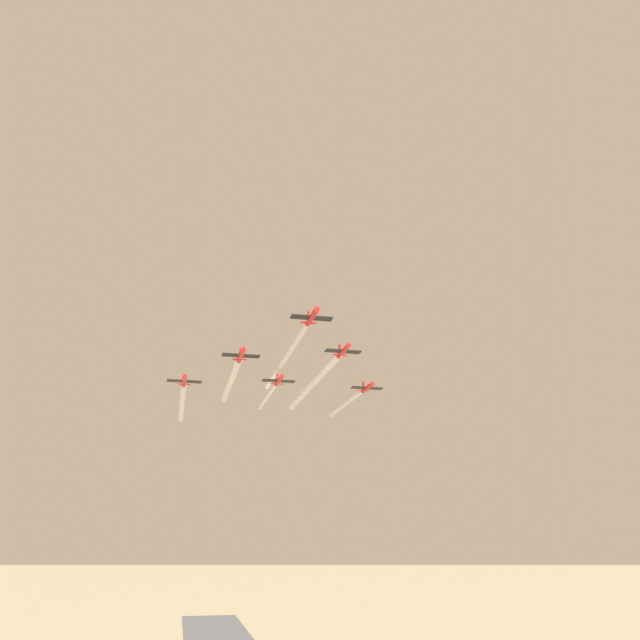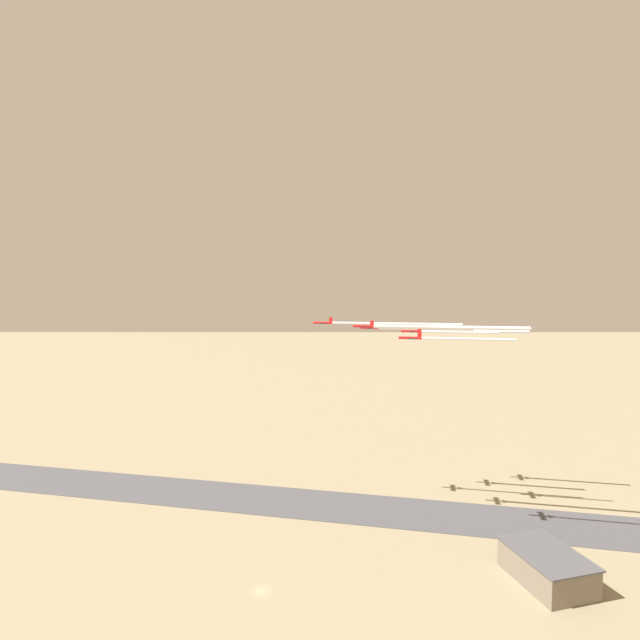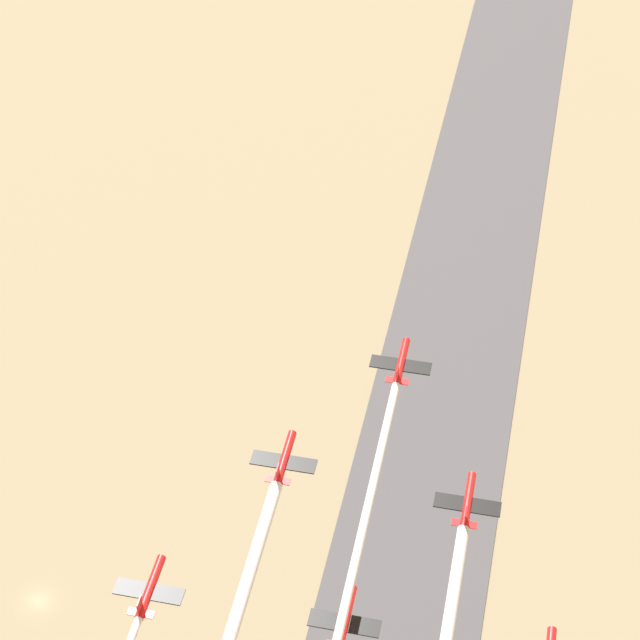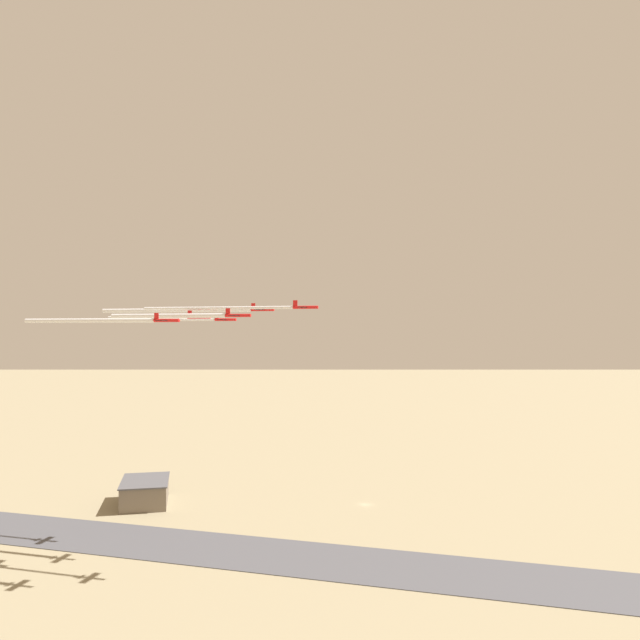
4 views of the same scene
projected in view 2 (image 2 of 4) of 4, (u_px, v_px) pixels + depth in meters
ground_plane at (261, 591)px, 146.44m from camera, size 3000.00×3000.00×0.00m
runway_strip at (323, 505)px, 204.26m from camera, size 276.81×503.68×0.20m
hangar at (547, 567)px, 150.79m from camera, size 25.86×17.92×9.37m
jet_0 at (324, 323)px, 199.34m from camera, size 7.45×7.63×2.62m
jet_1 at (364, 326)px, 185.92m from camera, size 7.45×7.63×2.62m
jet_2 at (370, 328)px, 206.11m from camera, size 7.45×7.63×2.62m
jet_3 at (411, 338)px, 172.68m from camera, size 7.45×7.63×2.62m
jet_4 at (412, 331)px, 192.68m from camera, size 7.45×7.63×2.62m
jet_5 at (413, 330)px, 212.80m from camera, size 7.45×7.63×2.62m
smoke_trail_0 at (396, 324)px, 193.72m from camera, size 23.23×45.20×0.94m
smoke_trail_1 at (450, 327)px, 179.83m from camera, size 25.75×49.68×1.36m
smoke_trail_2 at (425, 329)px, 201.69m from camera, size 18.06×34.35×1.32m
smoke_trail_3 at (468, 339)px, 168.92m from camera, size 14.65×28.16×0.84m
smoke_trail_4 at (460, 332)px, 189.18m from camera, size 13.46×25.84×0.81m
smoke_trail_5 at (474, 331)px, 207.85m from camera, size 20.44×39.19×1.26m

